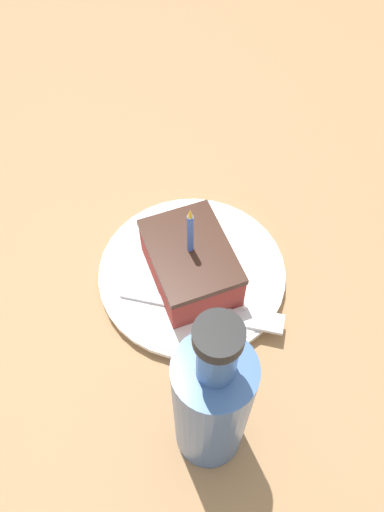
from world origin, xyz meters
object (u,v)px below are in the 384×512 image
Objects in this scene: plate at (192,273)px; cake_slice at (190,263)px; bottle at (212,404)px; fork at (213,311)px.

plate is 1.80× the size of cake_slice.
bottle is at bearing -105.61° from plate.
bottle reaches higher than fork.
cake_slice is 0.19m from bottle.
cake_slice reaches higher than fork.
fork is at bearing -82.63° from cake_slice.
plate is at bearing 59.18° from cake_slice.
fork reaches higher than plate.
plate is 0.93× the size of bottle.
cake_slice is 0.52× the size of bottle.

